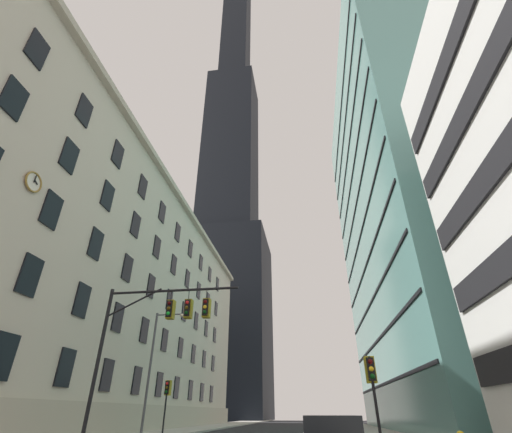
{
  "coord_description": "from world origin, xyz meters",
  "views": [
    {
      "loc": [
        4.2,
        -13.46,
        1.55
      ],
      "look_at": [
        -1.2,
        22.65,
        22.03
      ],
      "focal_mm": 24.61,
      "sensor_mm": 36.0,
      "label": 1
    }
  ],
  "objects_px": {
    "traffic_light_near_right": "(371,374)",
    "street_lamppost": "(156,359)",
    "traffic_signal_mast": "(161,323)",
    "traffic_light_far_left": "(167,391)"
  },
  "relations": [
    {
      "from": "traffic_light_near_right",
      "to": "traffic_light_far_left",
      "type": "xyz_separation_m",
      "value": [
        -13.47,
        11.67,
        0.05
      ]
    },
    {
      "from": "street_lamppost",
      "to": "traffic_light_far_left",
      "type": "bearing_deg",
      "value": 56.99
    },
    {
      "from": "traffic_signal_mast",
      "to": "traffic_light_far_left",
      "type": "relative_size",
      "value": 2.17
    },
    {
      "from": "traffic_signal_mast",
      "to": "traffic_light_far_left",
      "type": "distance_m",
      "value": 10.42
    },
    {
      "from": "street_lamppost",
      "to": "traffic_signal_mast",
      "type": "bearing_deg",
      "value": -66.24
    },
    {
      "from": "traffic_light_near_right",
      "to": "street_lamppost",
      "type": "bearing_deg",
      "value": 143.64
    },
    {
      "from": "traffic_light_near_right",
      "to": "street_lamppost",
      "type": "distance_m",
      "value": 17.81
    },
    {
      "from": "traffic_light_far_left",
      "to": "traffic_light_near_right",
      "type": "bearing_deg",
      "value": -40.91
    },
    {
      "from": "traffic_light_far_left",
      "to": "street_lamppost",
      "type": "bearing_deg",
      "value": -123.01
    },
    {
      "from": "traffic_signal_mast",
      "to": "street_lamppost",
      "type": "xyz_separation_m",
      "value": [
        -3.7,
        8.39,
        -0.72
      ]
    }
  ]
}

